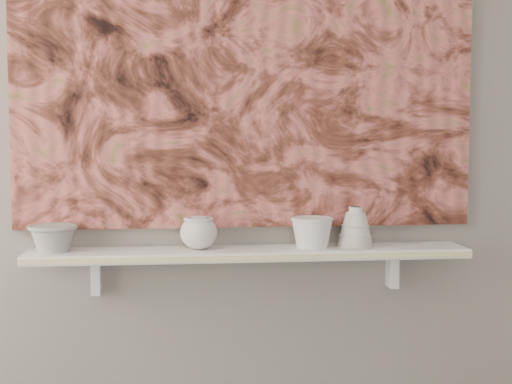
{
  "coord_description": "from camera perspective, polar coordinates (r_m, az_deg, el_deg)",
  "views": [
    {
      "loc": [
        -0.22,
        -0.74,
        1.28
      ],
      "look_at": [
        0.02,
        1.49,
        1.11
      ],
      "focal_mm": 50.0,
      "sensor_mm": 36.0,
      "label": 1
    }
  ],
  "objects": [
    {
      "name": "bowl_grey",
      "position": [
        2.29,
        -15.92,
        -3.56
      ],
      "size": [
        0.18,
        0.18,
        0.09
      ],
      "primitive_type": null,
      "rotation": [
        0.0,
        0.0,
        0.18
      ],
      "color": "gray",
      "rests_on": "shelf"
    },
    {
      "name": "house_motif",
      "position": [
        2.41,
        10.05,
        3.08
      ],
      "size": [
        0.09,
        0.0,
        0.08
      ],
      "primitive_type": "cube",
      "color": "black",
      "rests_on": "painting"
    },
    {
      "name": "cup_cream",
      "position": [
        2.26,
        -4.61,
        -3.26
      ],
      "size": [
        0.15,
        0.15,
        0.11
      ],
      "primitive_type": null,
      "rotation": [
        0.0,
        0.0,
        -0.4
      ],
      "color": "beige",
      "rests_on": "shelf"
    },
    {
      "name": "bell_vessel",
      "position": [
        2.33,
        7.97,
        -2.77
      ],
      "size": [
        0.13,
        0.13,
        0.13
      ],
      "primitive_type": null,
      "rotation": [
        0.0,
        0.0,
        -0.09
      ],
      "color": "silver",
      "rests_on": "shelf"
    },
    {
      "name": "bowl_white",
      "position": [
        2.3,
        4.51,
        -3.22
      ],
      "size": [
        0.17,
        0.17,
        0.1
      ],
      "primitive_type": null,
      "rotation": [
        0.0,
        0.0,
        0.25
      ],
      "color": "silver",
      "rests_on": "shelf"
    },
    {
      "name": "painting",
      "position": [
        2.35,
        -0.73,
        10.65
      ],
      "size": [
        1.5,
        0.02,
        1.1
      ],
      "primitive_type": "cube",
      "color": "brown",
      "rests_on": "wall_back"
    },
    {
      "name": "bracket_left",
      "position": [
        2.36,
        -12.66,
        -6.55
      ],
      "size": [
        0.03,
        0.06,
        0.12
      ],
      "primitive_type": "cube",
      "color": "white",
      "rests_on": "wall_back"
    },
    {
      "name": "wall_back",
      "position": [
        2.35,
        -0.76,
        6.0
      ],
      "size": [
        3.6,
        0.0,
        3.6
      ],
      "primitive_type": "plane",
      "rotation": [
        1.57,
        0.0,
        0.0
      ],
      "color": "gray",
      "rests_on": "floor"
    },
    {
      "name": "bracket_right",
      "position": [
        2.45,
        10.85,
        -6.11
      ],
      "size": [
        0.03,
        0.06,
        0.12
      ],
      "primitive_type": "cube",
      "color": "white",
      "rests_on": "wall_back"
    },
    {
      "name": "shelf_stripe",
      "position": [
        2.19,
        -0.27,
        -5.31
      ],
      "size": [
        1.4,
        0.01,
        0.02
      ],
      "primitive_type": "cube",
      "color": "beige",
      "rests_on": "shelf"
    },
    {
      "name": "shelf",
      "position": [
        2.28,
        -0.52,
        -4.92
      ],
      "size": [
        1.4,
        0.18,
        0.03
      ],
      "primitive_type": "cube",
      "color": "white",
      "rests_on": "wall_back"
    }
  ]
}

